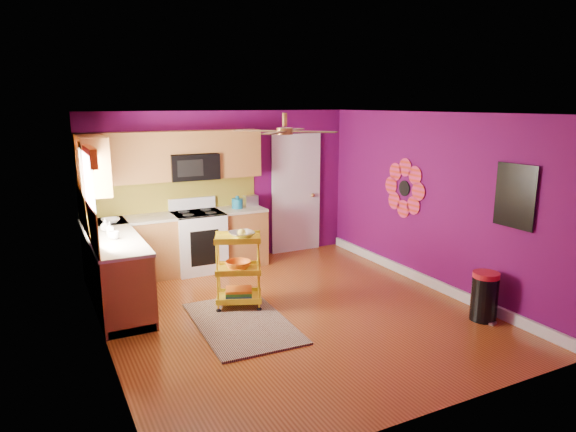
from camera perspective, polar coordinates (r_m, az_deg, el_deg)
ground at (r=6.69m, az=0.43°, el=-10.58°), size 5.00×5.00×0.00m
room_envelope at (r=6.25m, az=0.68°, el=3.38°), size 4.54×5.04×2.52m
lower_cabinets at (r=7.75m, az=-14.78°, el=-4.34°), size 2.81×2.31×0.94m
electric_range at (r=8.26m, az=-9.92°, el=-2.73°), size 0.76×0.66×1.13m
upper_cabinetry at (r=7.85m, az=-15.14°, el=6.03°), size 2.80×2.30×1.26m
left_window at (r=6.61m, az=-21.38°, el=3.94°), size 0.08×1.35×1.08m
panel_door at (r=9.11m, az=0.89°, el=2.37°), size 0.95×0.11×2.15m
right_wall_art at (r=7.30m, az=17.49°, el=2.62°), size 0.04×2.74×1.04m
ceiling_fan at (r=6.35m, az=-0.37°, el=9.50°), size 1.01×1.01×0.26m
shag_rug at (r=6.38m, az=-5.14°, el=-11.71°), size 1.11×1.75×0.02m
rolling_cart at (r=6.68m, az=-5.47°, el=-5.72°), size 0.70×0.61×1.05m
trash_can at (r=6.79m, az=20.99°, el=-8.34°), size 0.40×0.40×0.61m
teal_kettle at (r=8.39m, az=-5.65°, el=1.43°), size 0.18×0.18×0.21m
toaster at (r=8.54m, az=-4.17°, el=1.70°), size 0.22×0.15×0.18m
soap_bottle_a at (r=6.97m, az=-19.19°, el=-1.39°), size 0.08×0.09×0.19m
soap_bottle_b at (r=7.26m, az=-19.63°, el=-0.97°), size 0.13×0.13×0.17m
counter_dish at (r=7.75m, az=-19.11°, el=-0.50°), size 0.26×0.26×0.06m
counter_cup at (r=6.81m, az=-18.75°, el=-2.06°), size 0.13×0.13×0.10m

